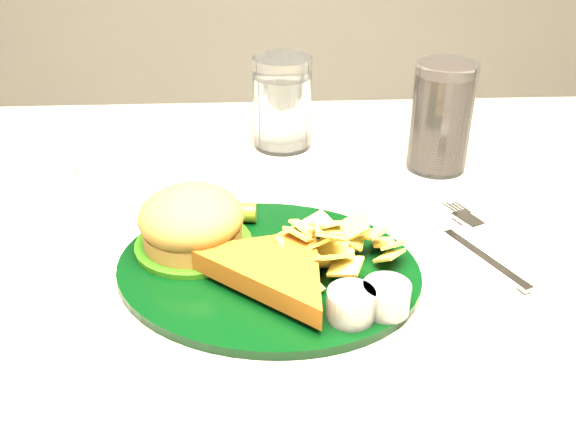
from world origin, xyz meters
name	(u,v)px	position (x,y,z in m)	size (l,w,h in m)	color
dinner_plate	(267,244)	(0.01, -0.06, 0.78)	(0.28, 0.24, 0.06)	black
water_glass	(282,103)	(0.04, 0.23, 0.81)	(0.08, 0.08, 0.12)	silver
cola_glass	(441,117)	(0.23, 0.15, 0.82)	(0.07, 0.07, 0.13)	black
fork_napkin	(483,254)	(0.22, -0.05, 0.76)	(0.11, 0.15, 0.01)	white
ramekin	(92,165)	(-0.20, 0.16, 0.76)	(0.04, 0.04, 0.02)	white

